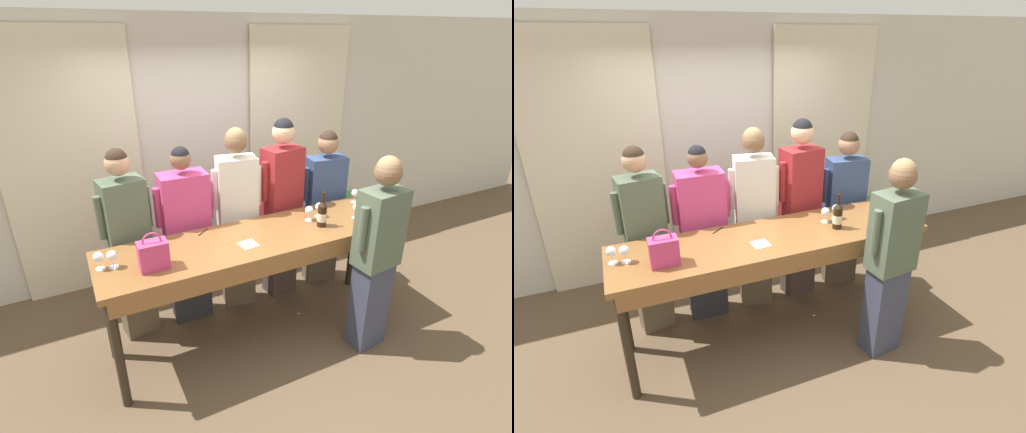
% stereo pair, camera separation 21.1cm
% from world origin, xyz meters
% --- Properties ---
extents(ground_plane, '(18.00, 18.00, 0.00)m').
position_xyz_m(ground_plane, '(0.00, 0.00, 0.00)').
color(ground_plane, brown).
extents(wall_back, '(12.00, 0.06, 2.80)m').
position_xyz_m(wall_back, '(0.00, 1.58, 1.40)').
color(wall_back, beige).
rests_on(wall_back, ground_plane).
extents(curtain_panel_left, '(1.31, 0.03, 2.69)m').
position_xyz_m(curtain_panel_left, '(-1.30, 1.52, 1.34)').
color(curtain_panel_left, beige).
rests_on(curtain_panel_left, ground_plane).
extents(curtain_panel_right, '(1.31, 0.03, 2.69)m').
position_xyz_m(curtain_panel_right, '(1.30, 1.52, 1.34)').
color(curtain_panel_right, beige).
rests_on(curtain_panel_right, ground_plane).
extents(tasting_bar, '(2.71, 0.70, 1.04)m').
position_xyz_m(tasting_bar, '(0.00, -0.03, 0.93)').
color(tasting_bar, brown).
rests_on(tasting_bar, ground_plane).
extents(wine_bottle, '(0.08, 0.08, 0.32)m').
position_xyz_m(wine_bottle, '(0.58, -0.07, 1.16)').
color(wine_bottle, black).
rests_on(wine_bottle, tasting_bar).
extents(handbag, '(0.21, 0.13, 0.29)m').
position_xyz_m(handbag, '(-0.92, -0.11, 1.15)').
color(handbag, '#C63870').
rests_on(handbag, tasting_bar).
extents(wine_glass_front_left, '(0.08, 0.08, 0.14)m').
position_xyz_m(wine_glass_front_left, '(0.67, 0.10, 1.14)').
color(wine_glass_front_left, white).
rests_on(wine_glass_front_left, tasting_bar).
extents(wine_glass_front_mid, '(0.08, 0.08, 0.14)m').
position_xyz_m(wine_glass_front_mid, '(0.54, 0.07, 1.14)').
color(wine_glass_front_mid, white).
rests_on(wine_glass_front_mid, tasting_bar).
extents(wine_glass_front_right, '(0.08, 0.08, 0.14)m').
position_xyz_m(wine_glass_front_right, '(0.96, -0.08, 1.14)').
color(wine_glass_front_right, white).
rests_on(wine_glass_front_right, tasting_bar).
extents(wine_glass_center_left, '(0.08, 0.08, 0.14)m').
position_xyz_m(wine_glass_center_left, '(-1.19, 0.03, 1.14)').
color(wine_glass_center_left, white).
rests_on(wine_glass_center_left, tasting_bar).
extents(wine_glass_center_mid, '(0.08, 0.08, 0.14)m').
position_xyz_m(wine_glass_center_mid, '(1.19, 0.23, 1.14)').
color(wine_glass_center_mid, white).
rests_on(wine_glass_center_mid, tasting_bar).
extents(wine_glass_center_right, '(0.08, 0.08, 0.14)m').
position_xyz_m(wine_glass_center_right, '(-1.28, 0.05, 1.14)').
color(wine_glass_center_right, white).
rests_on(wine_glass_center_right, tasting_bar).
extents(napkin, '(0.14, 0.14, 0.00)m').
position_xyz_m(napkin, '(-0.15, -0.10, 1.04)').
color(napkin, white).
rests_on(napkin, tasting_bar).
extents(pen, '(0.12, 0.10, 0.01)m').
position_xyz_m(pen, '(-0.41, 0.27, 1.05)').
color(pen, black).
rests_on(pen, tasting_bar).
extents(guest_olive_jacket, '(0.47, 0.30, 1.79)m').
position_xyz_m(guest_olive_jacket, '(-1.00, 0.54, 0.93)').
color(guest_olive_jacket, brown).
rests_on(guest_olive_jacket, ground_plane).
extents(guest_pink_top, '(0.54, 0.26, 1.74)m').
position_xyz_m(guest_pink_top, '(-0.48, 0.54, 0.88)').
color(guest_pink_top, '#28282D').
rests_on(guest_pink_top, ground_plane).
extents(guest_cream_sweater, '(0.48, 0.29, 1.85)m').
position_xyz_m(guest_cream_sweater, '(0.03, 0.54, 0.97)').
color(guest_cream_sweater, brown).
rests_on(guest_cream_sweater, ground_plane).
extents(guest_striped_shirt, '(0.49, 0.30, 1.89)m').
position_xyz_m(guest_striped_shirt, '(0.52, 0.54, 0.99)').
color(guest_striped_shirt, '#473833').
rests_on(guest_striped_shirt, ground_plane).
extents(guest_navy_coat, '(0.52, 0.27, 1.72)m').
position_xyz_m(guest_navy_coat, '(1.05, 0.54, 0.90)').
color(guest_navy_coat, brown).
rests_on(guest_navy_coat, ground_plane).
extents(host_pouring, '(0.48, 0.28, 1.78)m').
position_xyz_m(host_pouring, '(0.82, -0.54, 0.93)').
color(host_pouring, '#383D51').
rests_on(host_pouring, ground_plane).
extents(potted_plant, '(0.36, 0.36, 0.69)m').
position_xyz_m(potted_plant, '(1.99, 1.20, 0.37)').
color(potted_plant, '#4C4C51').
rests_on(potted_plant, ground_plane).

